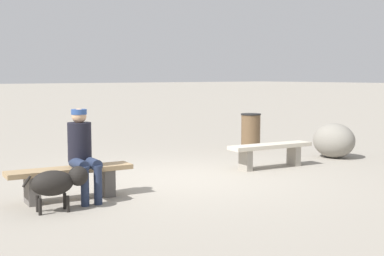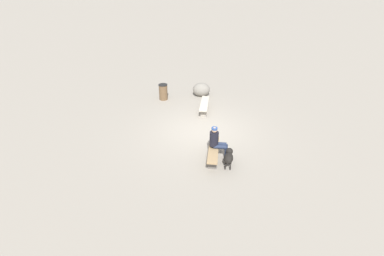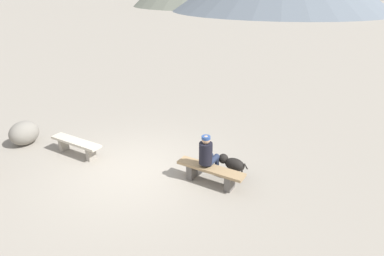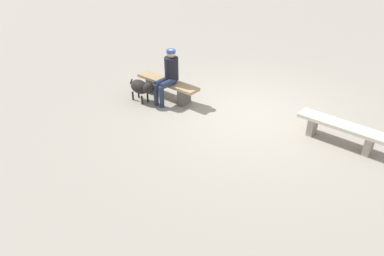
% 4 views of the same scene
% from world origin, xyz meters
% --- Properties ---
extents(ground, '(210.00, 210.00, 0.06)m').
position_xyz_m(ground, '(0.00, 0.00, -0.03)').
color(ground, gray).
extents(bench_left, '(1.74, 0.57, 0.45)m').
position_xyz_m(bench_left, '(-1.98, 0.14, 0.33)').
color(bench_left, gray).
rests_on(bench_left, ground).
extents(bench_right, '(1.77, 0.58, 0.45)m').
position_xyz_m(bench_right, '(2.07, 0.29, 0.31)').
color(bench_right, '#605B56').
rests_on(bench_right, ground).
extents(seated_person, '(0.38, 0.68, 1.26)m').
position_xyz_m(seated_person, '(1.94, 0.41, 0.72)').
color(seated_person, black).
rests_on(seated_person, ground).
extents(dog, '(0.82, 0.42, 0.56)m').
position_xyz_m(dog, '(2.47, 0.80, 0.38)').
color(dog, black).
rests_on(dog, ground).
extents(trash_bin, '(0.47, 0.47, 0.83)m').
position_xyz_m(trash_bin, '(-3.46, -1.97, 0.42)').
color(trash_bin, brown).
rests_on(trash_bin, ground).
extents(boulder, '(0.76, 0.93, 0.73)m').
position_xyz_m(boulder, '(-3.92, 0.06, 0.36)').
color(boulder, gray).
rests_on(boulder, ground).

